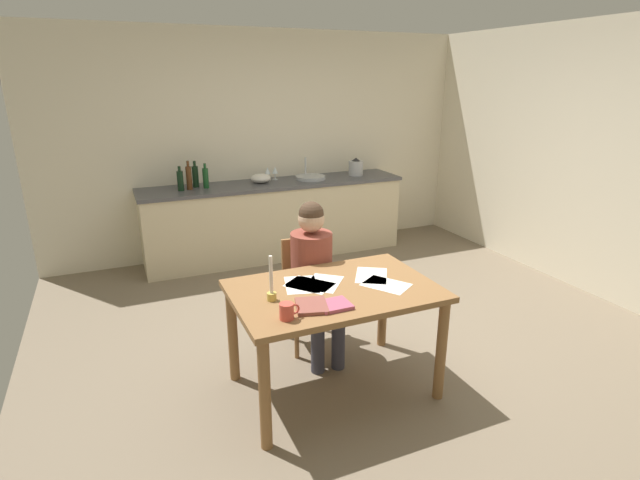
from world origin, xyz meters
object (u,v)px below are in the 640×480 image
bottle_wine_red (195,176)px  bottle_vinegar (189,177)px  person_seated (314,270)px  coffee_mug (287,311)px  dining_table (334,303)px  book_cookery (334,305)px  stovetop_kettle (356,167)px  chair_at_table (308,287)px  bottle_sauce (206,178)px  sink_unit (310,177)px  mixing_bowl (261,178)px  wine_glass_near_sink (275,170)px  candlestick (271,288)px  wine_glass_by_kettle (268,171)px  book_magazine (312,306)px  bottle_oil (180,180)px

bottle_wine_red → bottle_vinegar: bearing=-131.5°
person_seated → bottle_vinegar: size_ratio=3.81×
coffee_mug → bottle_vinegar: size_ratio=0.39×
dining_table → book_cookery: (-0.12, -0.25, 0.12)m
stovetop_kettle → chair_at_table: bearing=-125.6°
person_seated → bottle_sauce: person_seated is taller
sink_unit → stovetop_kettle: (0.61, -0.00, 0.08)m
chair_at_table → bottle_wine_red: bearing=102.4°
coffee_mug → mixing_bowl: (0.77, 3.06, 0.15)m
dining_table → chair_at_table: chair_at_table is taller
chair_at_table → wine_glass_near_sink: (0.47, 2.21, 0.53)m
candlestick → mixing_bowl: candlestick is taller
sink_unit → bottle_vinegar: bottle_vinegar is taller
book_cookery → wine_glass_near_sink: (0.68, 3.14, 0.24)m
bottle_vinegar → chair_at_table: bearing=-74.8°
wine_glass_near_sink → wine_glass_by_kettle: (-0.09, 0.00, 0.00)m
person_seated → wine_glass_by_kettle: person_seated is taller
dining_table → wine_glass_by_kettle: size_ratio=8.64×
book_magazine → person_seated: bearing=81.7°
candlestick → bottle_wine_red: size_ratio=1.00×
dining_table → book_cookery: size_ratio=6.85×
wine_glass_near_sink → bottle_sauce: bearing=-170.0°
bottle_vinegar → bottle_sauce: bottle_vinegar is taller
wine_glass_by_kettle → mixing_bowl: bearing=-136.0°
bottle_oil → bottle_sauce: 0.28m
book_cookery → bottle_wine_red: size_ratio=0.66×
bottle_sauce → bottle_wine_red: bearing=136.3°
chair_at_table → book_magazine: 0.99m
chair_at_table → bottle_oil: size_ratio=3.20×
book_cookery → bottle_vinegar: bearing=96.3°
candlestick → coffee_mug: bearing=-89.1°
bottle_wine_red → bottle_sauce: 0.13m
book_cookery → wine_glass_by_kettle: wine_glass_by_kettle is taller
coffee_mug → book_magazine: coffee_mug is taller
bottle_oil → wine_glass_by_kettle: bearing=9.9°
bottle_oil → bottle_wine_red: size_ratio=0.91×
book_magazine → sink_unit: bearing=83.3°
book_magazine → wine_glass_near_sink: (0.81, 3.10, 0.24)m
candlestick → bottle_sauce: bottle_sauce is taller
book_magazine → sink_unit: sink_unit is taller
sink_unit → wine_glass_near_sink: size_ratio=2.34×
sink_unit → wine_glass_near_sink: (-0.40, 0.15, 0.09)m
dining_table → bottle_vinegar: size_ratio=4.24×
sink_unit → bottle_wine_red: bearing=176.3°
coffee_mug → bottle_oil: (-0.14, 3.00, 0.21)m
dining_table → coffee_mug: 0.54m
book_magazine → sink_unit: (1.20, 2.95, 0.15)m
book_magazine → stovetop_kettle: (1.81, 2.95, 0.23)m
book_magazine → bottle_wine_red: bottle_wine_red is taller
dining_table → wine_glass_by_kettle: bearing=80.8°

